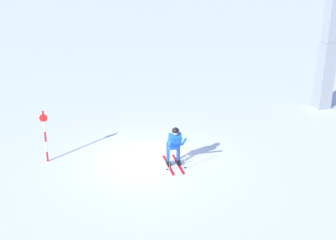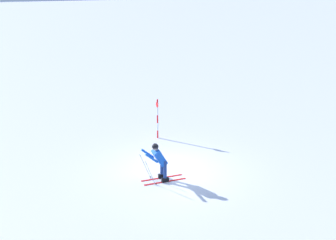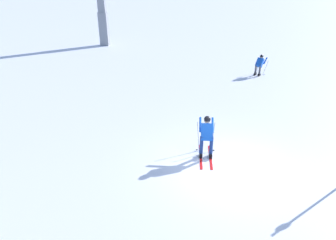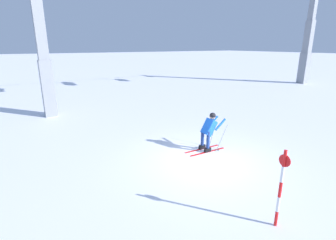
{
  "view_description": "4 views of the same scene",
  "coord_description": "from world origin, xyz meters",
  "px_view_note": "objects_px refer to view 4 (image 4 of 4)",
  "views": [
    {
      "loc": [
        13.91,
        -2.95,
        6.6
      ],
      "look_at": [
        1.28,
        0.36,
        1.96
      ],
      "focal_mm": 45.85,
      "sensor_mm": 36.0,
      "label": 1
    },
    {
      "loc": [
        6.15,
        14.66,
        7.35
      ],
      "look_at": [
        0.53,
        1.03,
        2.48
      ],
      "focal_mm": 46.59,
      "sensor_mm": 36.0,
      "label": 2
    },
    {
      "loc": [
        -8.59,
        1.73,
        5.87
      ],
      "look_at": [
        1.38,
        2.17,
        1.13
      ],
      "focal_mm": 30.86,
      "sensor_mm": 36.0,
      "label": 3
    },
    {
      "loc": [
        -5.65,
        -6.56,
        4.09
      ],
      "look_at": [
        -0.39,
        1.95,
        1.13
      ],
      "focal_mm": 27.31,
      "sensor_mm": 36.0,
      "label": 4
    }
  ],
  "objects_px": {
    "lift_tower_near": "(41,40)",
    "lift_tower_far": "(308,43)",
    "trail_marker_pole": "(281,186)",
    "skier_carving_main": "(209,129)"
  },
  "relations": [
    {
      "from": "lift_tower_near",
      "to": "lift_tower_far",
      "type": "bearing_deg",
      "value": 0.0
    },
    {
      "from": "lift_tower_far",
      "to": "trail_marker_pole",
      "type": "height_order",
      "value": "lift_tower_far"
    },
    {
      "from": "skier_carving_main",
      "to": "lift_tower_far",
      "type": "relative_size",
      "value": 0.16
    },
    {
      "from": "lift_tower_near",
      "to": "trail_marker_pole",
      "type": "distance_m",
      "value": 13.94
    },
    {
      "from": "trail_marker_pole",
      "to": "lift_tower_near",
      "type": "bearing_deg",
      "value": 102.88
    },
    {
      "from": "skier_carving_main",
      "to": "trail_marker_pole",
      "type": "distance_m",
      "value": 4.6
    },
    {
      "from": "lift_tower_near",
      "to": "lift_tower_far",
      "type": "relative_size",
      "value": 1.0
    },
    {
      "from": "trail_marker_pole",
      "to": "skier_carving_main",
      "type": "bearing_deg",
      "value": 69.59
    },
    {
      "from": "lift_tower_near",
      "to": "trail_marker_pole",
      "type": "relative_size",
      "value": 5.4
    },
    {
      "from": "skier_carving_main",
      "to": "lift_tower_near",
      "type": "xyz_separation_m",
      "value": [
        -4.62,
        8.89,
        3.46
      ]
    }
  ]
}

